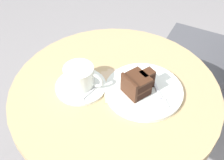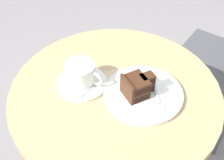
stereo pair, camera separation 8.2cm
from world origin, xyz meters
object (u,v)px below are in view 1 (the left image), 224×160
at_px(coffee_cup, 80,76).
at_px(cafe_chair, 221,46).
at_px(cake_plate, 144,90).
at_px(napkin, 128,85).
at_px(fork, 159,94).
at_px(teaspoon, 87,95).
at_px(cake_slice, 138,84).
at_px(saucer, 81,86).

height_order(coffee_cup, cafe_chair, cafe_chair).
relative_size(cake_plate, napkin, 1.15).
relative_size(cake_plate, fork, 1.92).
xyz_separation_m(coffee_cup, teaspoon, (0.04, -0.04, -0.03)).
height_order(cake_plate, cake_slice, cake_slice).
xyz_separation_m(teaspoon, fork, (0.20, 0.07, 0.00)).
xyz_separation_m(cake_slice, cafe_chair, (0.24, 0.62, -0.25)).
bearing_deg(coffee_cup, napkin, 21.56).
relative_size(saucer, coffee_cup, 1.27).
xyz_separation_m(teaspoon, cafe_chair, (0.37, 0.69, -0.22)).
height_order(cake_plate, napkin, cake_plate).
relative_size(saucer, cafe_chair, 0.18).
height_order(coffee_cup, fork, coffee_cup).
bearing_deg(cake_slice, coffee_cup, -170.19).
distance_m(teaspoon, cake_slice, 0.15).
height_order(saucer, fork, fork).
bearing_deg(saucer, cake_plate, 15.12).
height_order(saucer, cake_slice, cake_slice).
bearing_deg(teaspoon, cafe_chair, 168.35).
bearing_deg(cafe_chair, napkin, -17.86).
bearing_deg(teaspoon, fork, 127.25).
height_order(teaspoon, cafe_chair, cafe_chair).
bearing_deg(cake_slice, cafe_chair, 69.01).
relative_size(coffee_cup, fork, 1.00).
bearing_deg(cake_plate, coffee_cup, -166.31).
relative_size(cake_slice, cafe_chair, 0.12).
bearing_deg(cake_plate, cafe_chair, 69.83).
relative_size(coffee_cup, cake_slice, 1.19).
bearing_deg(napkin, cafe_chair, 65.38).
relative_size(saucer, fork, 1.27).
distance_m(saucer, napkin, 0.15).
xyz_separation_m(cake_plate, fork, (0.05, -0.01, 0.01)).
height_order(fork, napkin, fork).
bearing_deg(coffee_cup, cake_plate, 13.69).
height_order(teaspoon, fork, fork).
relative_size(coffee_cup, cafe_chair, 0.14).
relative_size(saucer, cake_slice, 1.52).
relative_size(napkin, cafe_chair, 0.23).
xyz_separation_m(saucer, napkin, (0.13, 0.06, -0.00)).
relative_size(teaspoon, cafe_chair, 0.10).
xyz_separation_m(teaspoon, cake_slice, (0.13, 0.07, 0.03)).
bearing_deg(saucer, cake_slice, 11.36).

